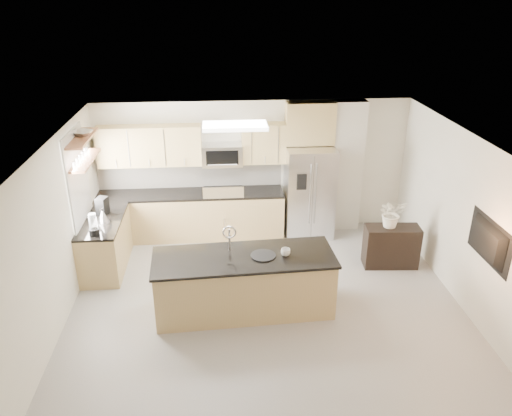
{
  "coord_description": "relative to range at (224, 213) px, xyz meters",
  "views": [
    {
      "loc": [
        -0.67,
        -5.96,
        4.55
      ],
      "look_at": [
        -0.1,
        1.3,
        1.29
      ],
      "focal_mm": 35.0,
      "sensor_mm": 36.0,
      "label": 1
    }
  ],
  "objects": [
    {
      "name": "credenza",
      "position": [
        2.9,
        -1.41,
        -0.1
      ],
      "size": [
        0.96,
        0.46,
        0.75
      ],
      "primitive_type": "cube",
      "rotation": [
        0.0,
        0.0,
        -0.07
      ],
      "color": "black",
      "rests_on": "floor"
    },
    {
      "name": "ceiling",
      "position": [
        0.6,
        -2.92,
        2.13
      ],
      "size": [
        6.0,
        6.5,
        0.02
      ],
      "primitive_type": "cube",
      "color": "white",
      "rests_on": "wall_back"
    },
    {
      "name": "platter",
      "position": [
        0.54,
        -2.54,
        0.46
      ],
      "size": [
        0.4,
        0.4,
        0.02
      ],
      "primitive_type": "cylinder",
      "rotation": [
        0.0,
        0.0,
        -0.07
      ],
      "color": "black",
      "rests_on": "island"
    },
    {
      "name": "wall_back",
      "position": [
        0.6,
        0.33,
        0.83
      ],
      "size": [
        6.0,
        0.02,
        2.6
      ],
      "primitive_type": "cube",
      "color": "beige",
      "rests_on": "floor"
    },
    {
      "name": "refrigerator",
      "position": [
        1.66,
        -0.05,
        0.42
      ],
      "size": [
        0.92,
        0.78,
        1.78
      ],
      "color": "silver",
      "rests_on": "floor"
    },
    {
      "name": "television",
      "position": [
        3.51,
        -3.12,
        0.88
      ],
      "size": [
        0.14,
        1.08,
        0.62
      ],
      "primitive_type": "imported",
      "rotation": [
        0.0,
        0.0,
        1.57
      ],
      "color": "black",
      "rests_on": "wall_right"
    },
    {
      "name": "microwave",
      "position": [
        0.0,
        0.12,
        1.16
      ],
      "size": [
        0.76,
        0.4,
        0.4
      ],
      "color": "silver",
      "rests_on": "upper_cabinets"
    },
    {
      "name": "shelf_upper",
      "position": [
        -2.25,
        -0.97,
        1.85
      ],
      "size": [
        0.3,
        1.2,
        0.04
      ],
      "primitive_type": "cube",
      "color": "brown",
      "rests_on": "wall_left"
    },
    {
      "name": "cup",
      "position": [
        0.87,
        -2.55,
        0.51
      ],
      "size": [
        0.16,
        0.16,
        0.11
      ],
      "primitive_type": "imported",
      "rotation": [
        0.0,
        0.0,
        -0.13
      ],
      "color": "silver",
      "rests_on": "island"
    },
    {
      "name": "island",
      "position": [
        0.25,
        -2.52,
        -0.01
      ],
      "size": [
        2.72,
        1.1,
        1.35
      ],
      "rotation": [
        0.0,
        0.0,
        0.05
      ],
      "color": "tan",
      "rests_on": "floor"
    },
    {
      "name": "flower_vase",
      "position": [
        2.85,
        -1.37,
        0.65
      ],
      "size": [
        0.71,
        0.63,
        0.75
      ],
      "primitive_type": "imported",
      "rotation": [
        0.0,
        0.0,
        0.06
      ],
      "color": "white",
      "rests_on": "credenza"
    },
    {
      "name": "wall_left",
      "position": [
        -2.4,
        -2.92,
        0.83
      ],
      "size": [
        0.02,
        6.5,
        2.6
      ],
      "primitive_type": "cube",
      "color": "beige",
      "rests_on": "floor"
    },
    {
      "name": "back_counter",
      "position": [
        -0.63,
        0.01,
        -0.0
      ],
      "size": [
        3.55,
        0.66,
        1.44
      ],
      "color": "tan",
      "rests_on": "floor"
    },
    {
      "name": "kettle",
      "position": [
        -2.02,
        -1.18,
        0.56
      ],
      "size": [
        0.21,
        0.21,
        0.26
      ],
      "color": "silver",
      "rests_on": "left_counter"
    },
    {
      "name": "ceiling_fixture",
      "position": [
        0.2,
        -1.32,
        2.09
      ],
      "size": [
        1.0,
        0.5,
        0.06
      ],
      "primitive_type": "cube",
      "color": "white",
      "rests_on": "ceiling"
    },
    {
      "name": "shelf_lower",
      "position": [
        -2.25,
        -0.97,
        1.48
      ],
      "size": [
        0.3,
        1.2,
        0.04
      ],
      "primitive_type": "cube",
      "color": "brown",
      "rests_on": "wall_left"
    },
    {
      "name": "blender",
      "position": [
        -2.07,
        -1.64,
        0.61
      ],
      "size": [
        0.16,
        0.16,
        0.37
      ],
      "color": "black",
      "rests_on": "left_counter"
    },
    {
      "name": "bowl",
      "position": [
        -2.25,
        -0.88,
        1.91
      ],
      "size": [
        0.54,
        0.54,
        0.1
      ],
      "primitive_type": "imported",
      "rotation": [
        0.0,
        0.0,
        -0.43
      ],
      "color": "silver",
      "rests_on": "shelf_upper"
    },
    {
      "name": "wall_right",
      "position": [
        3.6,
        -2.92,
        0.83
      ],
      "size": [
        0.02,
        6.5,
        2.6
      ],
      "primitive_type": "cube",
      "color": "beige",
      "rests_on": "floor"
    },
    {
      "name": "window",
      "position": [
        -2.38,
        -1.07,
        1.18
      ],
      "size": [
        0.04,
        1.15,
        1.65
      ],
      "color": "white",
      "rests_on": "wall_left"
    },
    {
      "name": "coffee_maker",
      "position": [
        -2.09,
        -0.85,
        0.59
      ],
      "size": [
        0.21,
        0.24,
        0.31
      ],
      "color": "black",
      "rests_on": "left_counter"
    },
    {
      "name": "partition_column",
      "position": [
        2.42,
        0.18,
        0.83
      ],
      "size": [
        0.6,
        0.3,
        2.6
      ],
      "primitive_type": "cube",
      "color": "beige",
      "rests_on": "floor"
    },
    {
      "name": "upper_cabinets",
      "position": [
        -0.7,
        0.16,
        1.35
      ],
      "size": [
        3.5,
        0.33,
        0.75
      ],
      "color": "tan",
      "rests_on": "wall_back"
    },
    {
      "name": "floor",
      "position": [
        0.6,
        -2.92,
        -0.47
      ],
      "size": [
        6.5,
        6.5,
        0.0
      ],
      "primitive_type": "plane",
      "color": "#9C9A94",
      "rests_on": "ground"
    },
    {
      "name": "left_counter",
      "position": [
        -2.07,
        -1.07,
        -0.01
      ],
      "size": [
        0.66,
        1.5,
        0.92
      ],
      "color": "tan",
      "rests_on": "floor"
    },
    {
      "name": "range",
      "position": [
        0.0,
        0.0,
        0.0
      ],
      "size": [
        0.76,
        0.64,
        1.14
      ],
      "color": "black",
      "rests_on": "floor"
    }
  ]
}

